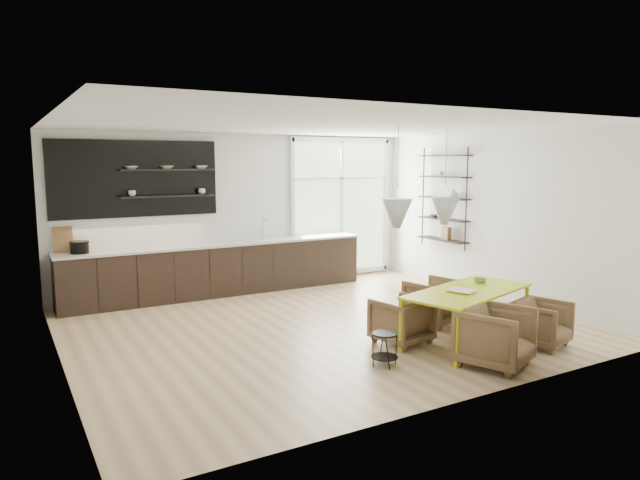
{
  "coord_description": "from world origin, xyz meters",
  "views": [
    {
      "loc": [
        -4.07,
        -7.03,
        2.4
      ],
      "look_at": [
        0.3,
        0.6,
        1.18
      ],
      "focal_mm": 32.0,
      "sensor_mm": 36.0,
      "label": 1
    }
  ],
  "objects_px": {
    "armchair_front_right": "(541,323)",
    "armchair_back_left": "(401,320)",
    "dining_table": "(468,294)",
    "armchair_back_right": "(434,301)",
    "wire_stool": "(385,345)",
    "armchair_front_left": "(495,337)"
  },
  "relations": [
    {
      "from": "armchair_back_left",
      "to": "armchair_front_left",
      "type": "relative_size",
      "value": 0.87
    },
    {
      "from": "armchair_back_right",
      "to": "wire_stool",
      "type": "distance_m",
      "value": 2.02
    },
    {
      "from": "armchair_back_right",
      "to": "armchair_front_left",
      "type": "xyz_separation_m",
      "value": [
        -0.57,
        -1.73,
        0.02
      ]
    },
    {
      "from": "dining_table",
      "to": "armchair_back_right",
      "type": "xyz_separation_m",
      "value": [
        0.23,
        0.91,
        -0.33
      ]
    },
    {
      "from": "armchair_front_right",
      "to": "armchair_back_left",
      "type": "bearing_deg",
      "value": 129.96
    },
    {
      "from": "dining_table",
      "to": "armchair_back_right",
      "type": "height_order",
      "value": "dining_table"
    },
    {
      "from": "dining_table",
      "to": "armchair_back_left",
      "type": "height_order",
      "value": "dining_table"
    },
    {
      "from": "armchair_back_left",
      "to": "armchair_front_left",
      "type": "distance_m",
      "value": 1.3
    },
    {
      "from": "armchair_front_left",
      "to": "armchair_front_right",
      "type": "height_order",
      "value": "armchair_front_left"
    },
    {
      "from": "armchair_back_left",
      "to": "wire_stool",
      "type": "height_order",
      "value": "armchair_back_left"
    },
    {
      "from": "dining_table",
      "to": "armchair_front_left",
      "type": "relative_size",
      "value": 2.72
    },
    {
      "from": "armchair_back_left",
      "to": "armchair_back_right",
      "type": "xyz_separation_m",
      "value": [
        1.0,
        0.5,
        0.02
      ]
    },
    {
      "from": "dining_table",
      "to": "armchair_back_right",
      "type": "relative_size",
      "value": 2.91
    },
    {
      "from": "dining_table",
      "to": "armchair_back_left",
      "type": "bearing_deg",
      "value": 135.35
    },
    {
      "from": "dining_table",
      "to": "armchair_back_right",
      "type": "distance_m",
      "value": 1.0
    },
    {
      "from": "wire_stool",
      "to": "armchair_front_right",
      "type": "bearing_deg",
      "value": -10.34
    },
    {
      "from": "dining_table",
      "to": "armchair_back_right",
      "type": "bearing_deg",
      "value": 59.45
    },
    {
      "from": "armchair_front_right",
      "to": "armchair_front_left",
      "type": "bearing_deg",
      "value": 175.29
    },
    {
      "from": "wire_stool",
      "to": "armchair_front_left",
      "type": "bearing_deg",
      "value": -29.55
    },
    {
      "from": "armchair_back_left",
      "to": "armchair_back_right",
      "type": "relative_size",
      "value": 0.93
    },
    {
      "from": "armchair_back_left",
      "to": "armchair_front_right",
      "type": "bearing_deg",
      "value": 137.33
    },
    {
      "from": "armchair_front_right",
      "to": "dining_table",
      "type": "bearing_deg",
      "value": 125.52
    }
  ]
}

